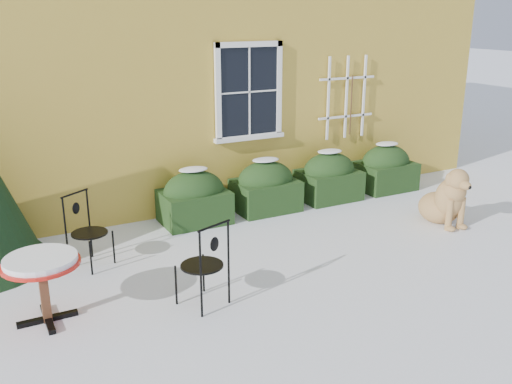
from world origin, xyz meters
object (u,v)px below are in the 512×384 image
bistro_table (41,268)px  patio_chair_near (205,264)px  patio_chair_far (87,230)px  dog (446,200)px

bistro_table → patio_chair_near: patio_chair_near is taller
patio_chair_far → patio_chair_near: bearing=-93.7°
patio_chair_near → patio_chair_far: patio_chair_near is taller
bistro_table → patio_chair_near: bearing=-15.6°
bistro_table → patio_chair_far: 1.47m
bistro_table → dog: (6.09, 0.18, -0.24)m
patio_chair_near → patio_chair_far: size_ratio=1.04×
bistro_table → patio_chair_near: (1.68, -0.47, -0.12)m
bistro_table → patio_chair_far: patio_chair_far is taller
bistro_table → patio_chair_far: (0.73, 1.27, -0.14)m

